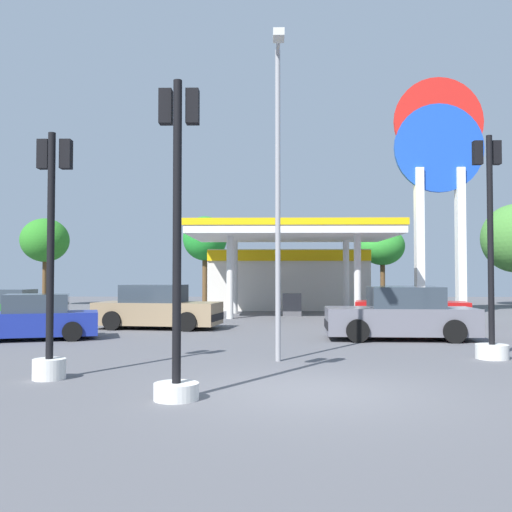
# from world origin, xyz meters

# --- Properties ---
(ground_plane) EXTENTS (90.00, 90.00, 0.00)m
(ground_plane) POSITION_xyz_m (0.00, 0.00, 0.00)
(ground_plane) COLOR #56565B
(ground_plane) RESTS_ON ground
(gas_station) EXTENTS (9.83, 12.77, 4.47)m
(gas_station) POSITION_xyz_m (0.50, 23.78, 2.22)
(gas_station) COLOR beige
(gas_station) RESTS_ON ground
(station_pole_sign) EXTENTS (4.46, 0.56, 11.92)m
(station_pole_sign) POSITION_xyz_m (7.88, 19.16, 7.59)
(station_pole_sign) COLOR white
(station_pole_sign) RESTS_ON ground
(car_0) EXTENTS (4.78, 2.61, 1.63)m
(car_0) POSITION_xyz_m (-4.80, 11.74, 0.74)
(car_0) COLOR black
(car_0) RESTS_ON ground
(car_1) EXTENTS (4.21, 2.70, 1.40)m
(car_1) POSITION_xyz_m (-7.92, 7.88, 0.63)
(car_1) COLOR black
(car_1) RESTS_ON ground
(car_2) EXTENTS (4.61, 2.23, 1.62)m
(car_2) POSITION_xyz_m (3.41, 8.18, 0.73)
(car_2) COLOR black
(car_2) RESTS_ON ground
(car_3) EXTENTS (4.01, 1.93, 1.41)m
(car_3) POSITION_xyz_m (-11.13, 13.54, 0.64)
(car_3) COLOR black
(car_3) RESTS_ON ground
(car_4) EXTENTS (4.61, 2.58, 1.56)m
(car_4) POSITION_xyz_m (5.00, 13.44, 0.71)
(car_4) COLOR black
(car_4) RESTS_ON ground
(traffic_signal_0) EXTENTS (0.65, 0.66, 4.71)m
(traffic_signal_0) POSITION_xyz_m (-4.85, 1.15, 1.80)
(traffic_signal_0) COLOR silver
(traffic_signal_0) RESTS_ON ground
(traffic_signal_1) EXTENTS (0.76, 0.76, 5.32)m
(traffic_signal_1) POSITION_xyz_m (4.59, 4.03, 1.79)
(traffic_signal_1) COLOR silver
(traffic_signal_1) RESTS_ON ground
(traffic_signal_2) EXTENTS (0.72, 0.72, 5.11)m
(traffic_signal_2) POSITION_xyz_m (-2.16, -0.62, 1.99)
(traffic_signal_2) COLOR silver
(traffic_signal_2) RESTS_ON ground
(tree_0) EXTENTS (3.18, 3.18, 5.79)m
(tree_0) POSITION_xyz_m (-15.53, 28.52, 4.32)
(tree_0) COLOR brown
(tree_0) RESTS_ON ground
(tree_1) EXTENTS (3.04, 3.04, 6.07)m
(tree_1) POSITION_xyz_m (-5.00, 30.13, 4.50)
(tree_1) COLOR brown
(tree_1) RESTS_ON ground
(tree_2) EXTENTS (2.88, 2.88, 5.15)m
(tree_2) POSITION_xyz_m (6.82, 28.15, 3.87)
(tree_2) COLOR brown
(tree_2) RESTS_ON ground
(corner_streetlamp) EXTENTS (0.24, 1.48, 7.24)m
(corner_streetlamp) POSITION_xyz_m (-0.47, 3.33, 4.33)
(corner_streetlamp) COLOR gray
(corner_streetlamp) RESTS_ON ground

